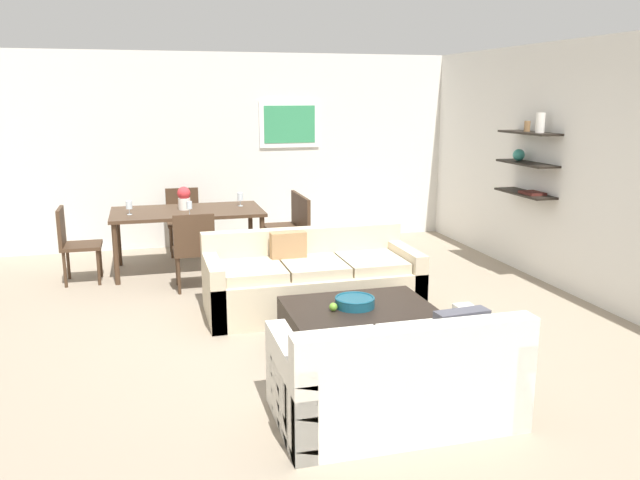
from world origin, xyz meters
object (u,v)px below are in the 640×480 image
(dining_table, at_px, (187,216))
(wine_glass_head, at_px, (184,196))
(dining_chair_left_near, at_px, (73,240))
(dining_chair_head, at_px, (183,217))
(wine_glass_right_far, at_px, (240,197))
(dining_chair_right_far, at_px, (288,221))
(dining_chair_foot, at_px, (194,246))
(dining_chair_right_near, at_px, (296,228))
(coffee_table, at_px, (359,327))
(decorative_bowl, at_px, (355,302))
(apple_on_coffee_table, at_px, (333,307))
(sofa_beige, at_px, (311,282))
(wine_glass_left_near, at_px, (129,205))
(loveseat_white, at_px, (396,378))
(centerpiece_vase, at_px, (184,198))
(wine_glass_foot, at_px, (189,206))

(dining_table, height_order, wine_glass_head, wine_glass_head)
(dining_chair_left_near, bearing_deg, dining_chair_head, 40.81)
(wine_glass_right_far, bearing_deg, wine_glass_head, 154.85)
(dining_table, height_order, dining_chair_right_far, dining_chair_right_far)
(dining_chair_foot, bearing_deg, dining_chair_right_near, 27.48)
(coffee_table, relative_size, wine_glass_right_far, 7.36)
(decorative_bowl, bearing_deg, dining_table, 111.50)
(apple_on_coffee_table, bearing_deg, sofa_beige, 84.54)
(apple_on_coffee_table, distance_m, wine_glass_left_near, 3.36)
(loveseat_white, height_order, centerpiece_vase, centerpiece_vase)
(dining_table, bearing_deg, dining_chair_head, 90.00)
(dining_chair_left_near, relative_size, wine_glass_foot, 4.87)
(decorative_bowl, xyz_separation_m, apple_on_coffee_table, (-0.20, -0.05, -0.01))
(coffee_table, relative_size, apple_on_coffee_table, 17.60)
(dining_chair_left_near, distance_m, wine_glass_head, 1.51)
(wine_glass_left_near, bearing_deg, wine_glass_head, 39.93)
(coffee_table, xyz_separation_m, dining_chair_left_near, (-2.52, 2.74, 0.31))
(centerpiece_vase, bearing_deg, dining_chair_right_near, -11.76)
(decorative_bowl, relative_size, dining_chair_left_near, 0.39)
(apple_on_coffee_table, bearing_deg, wine_glass_head, 105.61)
(dining_table, bearing_deg, dining_chair_right_far, 9.74)
(wine_glass_foot, bearing_deg, coffee_table, -64.38)
(wine_glass_foot, bearing_deg, dining_chair_right_far, 26.89)
(coffee_table, relative_size, dining_chair_right_far, 1.40)
(wine_glass_right_far, bearing_deg, coffee_table, -80.10)
(decorative_bowl, distance_m, dining_chair_head, 4.05)
(dining_chair_right_far, distance_m, wine_glass_right_far, 0.74)
(dining_chair_left_near, height_order, wine_glass_left_near, wine_glass_left_near)
(loveseat_white, relative_size, wine_glass_right_far, 9.34)
(dining_table, xyz_separation_m, dining_chair_head, (0.00, 0.91, -0.18))
(dining_chair_right_far, relative_size, wine_glass_right_far, 5.25)
(decorative_bowl, xyz_separation_m, dining_chair_right_far, (0.14, 3.20, 0.08))
(dining_chair_foot, xyz_separation_m, wine_glass_head, (-0.00, 1.35, 0.35))
(dining_chair_head, xyz_separation_m, dining_chair_left_near, (-1.31, -1.13, 0.00))
(dining_chair_right_near, relative_size, centerpiece_vase, 3.11)
(wine_glass_left_near, distance_m, centerpiece_vase, 0.67)
(loveseat_white, height_order, dining_table, loveseat_white)
(loveseat_white, height_order, dining_chair_foot, dining_chair_foot)
(loveseat_white, bearing_deg, dining_chair_foot, 107.93)
(loveseat_white, distance_m, wine_glass_foot, 3.94)
(dining_chair_foot, distance_m, centerpiece_vase, 1.04)
(coffee_table, bearing_deg, dining_chair_right_near, 87.97)
(apple_on_coffee_table, height_order, dining_chair_right_far, dining_chair_right_far)
(wine_glass_right_far, distance_m, wine_glass_head, 0.74)
(wine_glass_foot, bearing_deg, wine_glass_head, 90.00)
(decorative_bowl, distance_m, centerpiece_vase, 3.29)
(loveseat_white, xyz_separation_m, dining_chair_left_near, (-2.37, 3.96, 0.21))
(decorative_bowl, bearing_deg, centerpiece_vase, 111.60)
(apple_on_coffee_table, distance_m, dining_chair_right_near, 2.82)
(sofa_beige, distance_m, decorative_bowl, 1.11)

